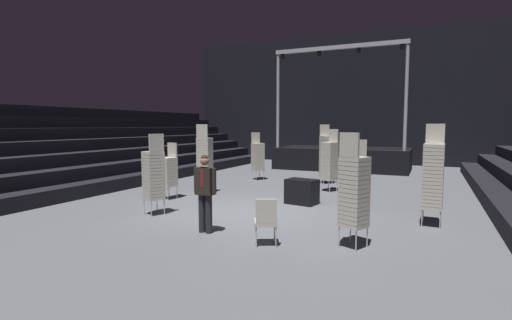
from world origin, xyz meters
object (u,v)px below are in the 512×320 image
chair_stack_mid_centre (154,174)px  loose_chair_near_man (266,219)px  man_with_tie (205,189)px  chair_stack_front_left (258,156)px  chair_stack_rear_centre (205,159)px  chair_stack_mid_right (433,175)px  equipment_road_case (302,192)px  chair_stack_front_right (326,154)px  chair_stack_mid_left (354,191)px  stage_riser (342,157)px  chair_stack_rear_right (356,174)px  chair_stack_aisle_left (168,171)px  chair_stack_rear_left (330,160)px

chair_stack_mid_centre → loose_chair_near_man: 3.93m
man_with_tie → loose_chair_near_man: (1.56, -0.26, -0.44)m
man_with_tie → chair_stack_front_left: 8.29m
chair_stack_mid_centre → chair_stack_rear_centre: chair_stack_rear_centre is taller
chair_stack_front_left → chair_stack_mid_right: bearing=88.2°
chair_stack_rear_centre → equipment_road_case: chair_stack_rear_centre is taller
chair_stack_front_left → chair_stack_front_right: 2.98m
equipment_road_case → chair_stack_mid_left: bearing=-58.2°
stage_riser → chair_stack_rear_right: stage_riser is taller
chair_stack_aisle_left → loose_chair_near_man: bearing=158.4°
chair_stack_mid_right → chair_stack_rear_right: chair_stack_mid_right is taller
chair_stack_front_left → loose_chair_near_man: bearing=61.1°
chair_stack_aisle_left → man_with_tie: bearing=149.9°
stage_riser → chair_stack_mid_centre: bearing=-100.3°
chair_stack_front_left → chair_stack_aisle_left: chair_stack_front_left is taller
man_with_tie → chair_stack_rear_left: size_ratio=0.77×
chair_stack_rear_right → stage_riser: bearing=77.7°
chair_stack_rear_right → chair_stack_front_right: bearing=87.8°
stage_riser → chair_stack_rear_centre: bearing=-106.6°
man_with_tie → chair_stack_mid_centre: 2.34m
chair_stack_rear_right → chair_stack_front_left: bearing=113.3°
stage_riser → chair_stack_front_left: size_ratio=3.36×
chair_stack_front_left → chair_stack_mid_left: chair_stack_mid_left is taller
man_with_tie → chair_stack_aisle_left: size_ratio=0.96×
loose_chair_near_man → chair_stack_rear_centre: bearing=107.0°
chair_stack_aisle_left → stage_riser: bearing=-95.8°
chair_stack_mid_right → chair_stack_aisle_left: bearing=2.1°
chair_stack_front_left → man_with_tie: bearing=52.1°
stage_riser → chair_stack_front_left: (-2.48, -5.47, 0.35)m
chair_stack_mid_left → chair_stack_rear_centre: size_ratio=0.93×
chair_stack_rear_right → chair_stack_aisle_left: (-5.75, -0.98, -0.08)m
chair_stack_mid_right → chair_stack_aisle_left: chair_stack_mid_right is taller
chair_stack_rear_centre → equipment_road_case: bearing=-12.8°
loose_chair_near_man → chair_stack_aisle_left: bearing=120.4°
chair_stack_rear_right → equipment_road_case: (-1.60, 0.04, -0.61)m
chair_stack_rear_left → man_with_tie: bearing=106.2°
chair_stack_front_left → chair_stack_front_right: size_ratio=0.86×
chair_stack_front_left → chair_stack_mid_right: size_ratio=0.86×
chair_stack_mid_left → chair_stack_rear_centre: bearing=169.6°
chair_stack_mid_left → chair_stack_mid_right: bearing=82.8°
chair_stack_rear_centre → chair_stack_rear_right: bearing=-11.7°
chair_stack_front_right → loose_chair_near_man: (0.96, -8.38, -0.66)m
chair_stack_front_left → chair_stack_mid_left: size_ratio=0.92×
chair_stack_aisle_left → chair_stack_mid_left: bearing=170.0°
chair_stack_mid_left → chair_stack_rear_right: size_ratio=1.13×
stage_riser → chair_stack_aisle_left: 11.10m
chair_stack_rear_left → equipment_road_case: (-0.21, -2.52, -0.74)m
man_with_tie → chair_stack_rear_centre: (-2.66, 4.16, 0.22)m
chair_stack_mid_centre → chair_stack_rear_right: chair_stack_mid_centre is taller
chair_stack_rear_right → chair_stack_aisle_left: bearing=163.0°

